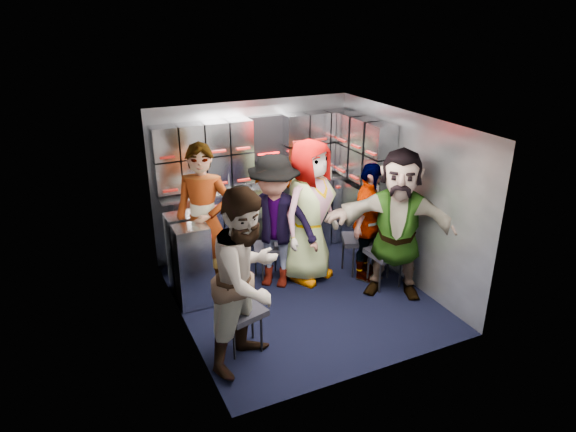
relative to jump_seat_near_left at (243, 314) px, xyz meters
name	(u,v)px	position (x,y,z in m)	size (l,w,h in m)	color
floor	(301,297)	(0.97, 0.64, -0.41)	(3.00, 3.00, 0.00)	black
wall_back	(253,178)	(0.97, 2.14, 0.64)	(2.80, 0.04, 2.10)	gray
wall_left	(179,238)	(-0.43, 0.64, 0.64)	(0.04, 3.00, 2.10)	gray
wall_right	(404,197)	(2.37, 0.64, 0.64)	(0.04, 3.00, 2.10)	gray
ceiling	(303,123)	(0.97, 0.64, 1.69)	(2.80, 3.00, 0.02)	silver
cart_bank_back	(260,221)	(0.97, 1.93, 0.08)	(2.68, 0.38, 0.99)	#A4AAB5
cart_bank_left	(189,260)	(-0.22, 1.20, 0.08)	(0.38, 0.76, 0.99)	#A4AAB5
counter	(259,185)	(0.97, 1.93, 0.60)	(2.68, 0.42, 0.03)	#B7BABF
locker_bank_back	(257,149)	(0.97, 1.99, 1.08)	(2.68, 0.28, 0.82)	#A4AAB5
locker_bank_right	(365,150)	(2.22, 1.34, 1.08)	(0.28, 1.00, 0.82)	#A4AAB5
right_cabinet	(365,223)	(2.22, 1.24, 0.09)	(0.28, 1.20, 1.00)	#A4AAB5
coffee_niche	(268,148)	(1.15, 2.05, 1.06)	(0.46, 0.16, 0.84)	black
red_latch_strip	(265,199)	(0.97, 1.73, 0.47)	(2.60, 0.02, 0.03)	#B11B14
jump_seat_near_left	(243,314)	(0.00, 0.00, 0.00)	(0.48, 0.46, 0.46)	black
jump_seat_mid_left	(269,249)	(0.81, 1.25, -0.02)	(0.47, 0.46, 0.45)	black
jump_seat_center	(302,242)	(1.27, 1.23, 0.00)	(0.46, 0.44, 0.46)	black
jump_seat_mid_right	(359,241)	(1.93, 0.92, 0.01)	(0.52, 0.51, 0.48)	black
jump_seat_near_right	(385,254)	(2.02, 0.46, 0.01)	(0.43, 0.41, 0.48)	black
attendant_standing	(204,222)	(0.00, 1.24, 0.51)	(0.67, 0.44, 1.84)	black
attendant_arc_a	(248,279)	(0.00, -0.18, 0.48)	(0.87, 0.68, 1.79)	black
attendant_arc_b	(274,222)	(0.81, 1.07, 0.43)	(1.08, 0.62, 1.67)	black
attendant_arc_c	(309,212)	(1.27, 1.05, 0.49)	(0.88, 0.57, 1.81)	black
attendant_arc_d	(368,222)	(1.93, 0.74, 0.35)	(0.89, 0.37, 1.51)	black
attendant_arc_e	(397,224)	(2.02, 0.28, 0.49)	(1.66, 0.53, 1.79)	black
bottle_left	(228,181)	(0.53, 1.88, 0.73)	(0.06, 0.06, 0.22)	white
bottle_mid	(208,184)	(0.26, 1.88, 0.74)	(0.07, 0.07, 0.24)	white
bottle_right	(309,168)	(1.69, 1.88, 0.75)	(0.06, 0.06, 0.27)	white
cup_left	(214,188)	(0.32, 1.87, 0.67)	(0.09, 0.09, 0.10)	tan
cup_right	(329,171)	(2.00, 1.87, 0.67)	(0.08, 0.08, 0.11)	tan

